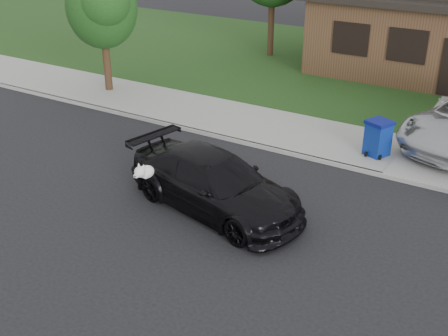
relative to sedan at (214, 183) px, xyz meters
The scene contains 7 objects.
ground 1.05m from the sedan, 159.20° to the left, with size 120.00×120.00×0.00m, color black.
sidewalk 5.37m from the sedan, 97.98° to the left, with size 60.00×3.00×0.12m, color gray.
curb 3.90m from the sedan, 101.07° to the left, with size 60.00×0.12×0.12m, color gray.
lawn 13.32m from the sedan, 93.19° to the left, with size 60.00×13.00×0.13m, color #193814.
sedan is the anchor object (origin of this frame).
recycling_bin 5.46m from the sedan, 63.01° to the left, with size 0.82×0.82×1.05m.
tree_2 10.08m from the sedan, 146.42° to the left, with size 2.73×2.60×4.59m.
Camera 1 is at (7.10, -10.35, 6.91)m, focal length 45.00 mm.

